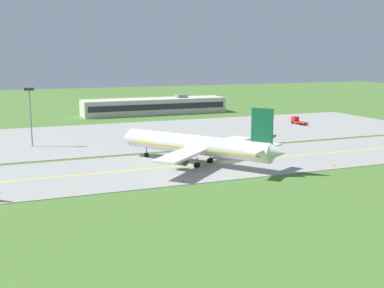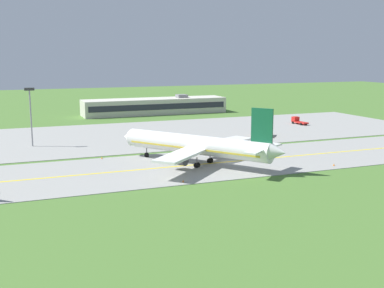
{
  "view_description": "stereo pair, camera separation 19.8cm",
  "coord_description": "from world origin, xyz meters",
  "px_view_note": "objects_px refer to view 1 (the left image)",
  "views": [
    {
      "loc": [
        -45.43,
        -91.78,
        22.63
      ],
      "look_at": [
        -7.57,
        2.76,
        4.0
      ],
      "focal_mm": 45.68,
      "sensor_mm": 36.0,
      "label": 1
    },
    {
      "loc": [
        -45.24,
        -91.86,
        22.63
      ],
      "look_at": [
        -7.57,
        2.76,
        4.0
      ],
      "focal_mm": 45.68,
      "sensor_mm": 36.0,
      "label": 2
    }
  ],
  "objects_px": {
    "service_truck_baggage": "(265,131)",
    "airplane_lead": "(198,145)",
    "apron_light_mast": "(30,110)",
    "service_truck_fuel": "(297,121)"
  },
  "relations": [
    {
      "from": "apron_light_mast",
      "to": "service_truck_baggage",
      "type": "bearing_deg",
      "value": -7.72
    },
    {
      "from": "service_truck_baggage",
      "to": "apron_light_mast",
      "type": "distance_m",
      "value": 62.73
    },
    {
      "from": "airplane_lead",
      "to": "service_truck_fuel",
      "type": "xyz_separation_m",
      "value": [
        53.83,
        43.57,
        -2.95
      ]
    },
    {
      "from": "service_truck_fuel",
      "to": "apron_light_mast",
      "type": "bearing_deg",
      "value": -173.65
    },
    {
      "from": "service_truck_baggage",
      "to": "service_truck_fuel",
      "type": "relative_size",
      "value": 0.92
    },
    {
      "from": "airplane_lead",
      "to": "apron_light_mast",
      "type": "xyz_separation_m",
      "value": [
        -30.65,
        34.17,
        5.19
      ]
    },
    {
      "from": "service_truck_fuel",
      "to": "apron_light_mast",
      "type": "relative_size",
      "value": 0.45
    },
    {
      "from": "airplane_lead",
      "to": "service_truck_fuel",
      "type": "distance_m",
      "value": 69.32
    },
    {
      "from": "service_truck_baggage",
      "to": "service_truck_fuel",
      "type": "xyz_separation_m",
      "value": [
        22.8,
        17.77,
        -0.35
      ]
    },
    {
      "from": "service_truck_baggage",
      "to": "airplane_lead",
      "type": "bearing_deg",
      "value": -140.25
    }
  ]
}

